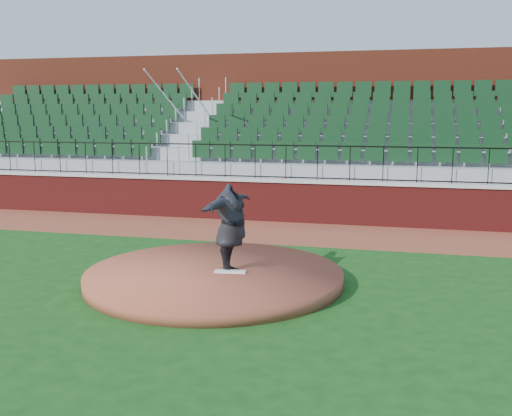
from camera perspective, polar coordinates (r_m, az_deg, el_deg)
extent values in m
plane|color=#124012|center=(11.40, -1.87, -7.64)|extent=(90.00, 90.00, 0.00)
cube|color=brown|center=(16.50, 3.33, -2.33)|extent=(34.00, 3.20, 0.01)
cube|color=maroon|center=(17.95, 4.32, 0.53)|extent=(34.00, 0.35, 1.20)
cube|color=#B7B7B7|center=(17.86, 4.35, 2.59)|extent=(34.00, 0.45, 0.10)
cube|color=maroon|center=(23.21, 6.77, 7.79)|extent=(34.00, 0.50, 5.50)
cylinder|color=brown|center=(11.74, -4.00, -6.53)|extent=(4.99, 4.99, 0.25)
cube|color=white|center=(11.52, -2.48, -6.08)|extent=(0.61, 0.23, 0.04)
imported|color=black|center=(11.47, -2.42, -1.87)|extent=(0.79, 2.15, 1.71)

